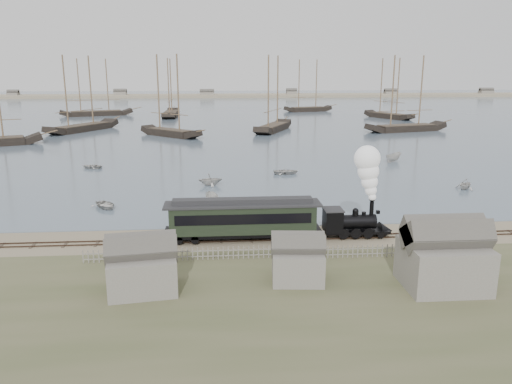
{
  "coord_description": "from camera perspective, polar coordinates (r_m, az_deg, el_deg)",
  "views": [
    {
      "loc": [
        -4.13,
        -48.63,
        16.48
      ],
      "look_at": [
        -0.13,
        3.52,
        3.5
      ],
      "focal_mm": 35.0,
      "sensor_mm": 36.0,
      "label": 1
    }
  ],
  "objects": [
    {
      "name": "schooner_6",
      "position": [
        188.69,
        -17.95,
        11.33
      ],
      "size": [
        25.5,
        13.01,
        20.0
      ],
      "primitive_type": null,
      "rotation": [
        0.0,
        0.0,
        0.31
      ],
      "color": "black",
      "rests_on": "harbor_water"
    },
    {
      "name": "schooner_1",
      "position": [
        142.94,
        -19.48,
        10.59
      ],
      "size": [
        16.36,
        23.6,
        20.0
      ],
      "primitive_type": null,
      "rotation": [
        0.0,
        0.0,
        1.07
      ],
      "color": "black",
      "rests_on": "harbor_water"
    },
    {
      "name": "schooner_4",
      "position": [
        140.37,
        17.02,
        10.72
      ],
      "size": [
        23.77,
        11.17,
        20.0
      ],
      "primitive_type": null,
      "rotation": [
        0.0,
        0.0,
        0.26
      ],
      "color": "black",
      "rests_on": "harbor_water"
    },
    {
      "name": "schooner_2",
      "position": [
        126.01,
        -9.9,
        10.82
      ],
      "size": [
        16.67,
        16.17,
        20.0
      ],
      "primitive_type": null,
      "rotation": [
        0.0,
        0.0,
        -0.76
      ],
      "color": "black",
      "rests_on": "harbor_water"
    },
    {
      "name": "shed_mid",
      "position": [
        40.64,
        4.74,
        -10.04
      ],
      "size": [
        4.0,
        3.5,
        3.6
      ],
      "primitive_type": null,
      "color": "slate",
      "rests_on": "ground"
    },
    {
      "name": "picket_fence_east",
      "position": [
        47.33,
        16.62,
        -7.05
      ],
      "size": [
        15.0,
        0.1,
        1.2
      ],
      "primitive_type": null,
      "color": "slate",
      "rests_on": "ground"
    },
    {
      "name": "ground",
      "position": [
        51.52,
        0.44,
        -4.72
      ],
      "size": [
        600.0,
        600.0,
        0.0
      ],
      "primitive_type": "plane",
      "color": "gray",
      "rests_on": "ground"
    },
    {
      "name": "rowboat_1",
      "position": [
        72.18,
        -5.25,
        1.46
      ],
      "size": [
        3.24,
        3.66,
        1.79
      ],
      "primitive_type": "imported",
      "rotation": [
        0.0,
        0.0,
        1.66
      ],
      "color": "#BAB7B1",
      "rests_on": "harbor_water"
    },
    {
      "name": "locomotive",
      "position": [
        50.35,
        12.38,
        -0.63
      ],
      "size": [
        7.12,
        2.66,
        8.87
      ],
      "color": "black",
      "rests_on": "ground"
    },
    {
      "name": "harbor_water",
      "position": [
        219.29,
        -3.34,
        9.61
      ],
      "size": [
        600.0,
        336.0,
        0.06
      ],
      "primitive_type": "cube",
      "color": "#4B5A6B",
      "rests_on": "ground"
    },
    {
      "name": "rowboat_0",
      "position": [
        63.01,
        -16.82,
        -1.41
      ],
      "size": [
        4.64,
        4.4,
        0.78
      ],
      "primitive_type": "imported",
      "rotation": [
        0.0,
        0.0,
        0.62
      ],
      "color": "#BAB7B1",
      "rests_on": "harbor_water"
    },
    {
      "name": "far_spit",
      "position": [
        299.12,
        -3.66,
        10.75
      ],
      "size": [
        500.0,
        20.0,
        1.8
      ],
      "primitive_type": "cube",
      "color": "tan",
      "rests_on": "ground"
    },
    {
      "name": "rowboat_2",
      "position": [
        60.78,
        -4.98,
        -1.01
      ],
      "size": [
        4.35,
        2.34,
        1.59
      ],
      "primitive_type": "imported",
      "rotation": [
        0.0,
        0.0,
        3.34
      ],
      "color": "#BAB7B1",
      "rests_on": "harbor_water"
    },
    {
      "name": "shed_left",
      "position": [
        39.7,
        -12.72,
        -10.96
      ],
      "size": [
        5.0,
        4.0,
        4.1
      ],
      "primitive_type": null,
      "color": "slate",
      "rests_on": "ground"
    },
    {
      "name": "shed_right",
      "position": [
        42.01,
        20.42,
        -10.1
      ],
      "size": [
        6.0,
        5.0,
        5.1
      ],
      "primitive_type": null,
      "color": "slate",
      "rests_on": "ground"
    },
    {
      "name": "schooner_8",
      "position": [
        198.72,
        6.03,
        12.01
      ],
      "size": [
        19.64,
        8.99,
        20.0
      ],
      "primitive_type": null,
      "rotation": [
        0.0,
        0.0,
        0.25
      ],
      "color": "black",
      "rests_on": "harbor_water"
    },
    {
      "name": "rowboat_4",
      "position": [
        75.48,
        22.79,
        0.87
      ],
      "size": [
        3.77,
        3.85,
        1.54
      ],
      "primitive_type": "imported",
      "rotation": [
        0.0,
        0.0,
        5.36
      ],
      "color": "#BAB7B1",
      "rests_on": "harbor_water"
    },
    {
      "name": "schooner_5",
      "position": [
        175.84,
        15.09,
        11.38
      ],
      "size": [
        12.97,
        19.8,
        20.0
      ],
      "primitive_type": null,
      "rotation": [
        0.0,
        0.0,
        -1.11
      ],
      "color": "black",
      "rests_on": "harbor_water"
    },
    {
      "name": "rowboat_6",
      "position": [
        88.89,
        -18.25,
        2.83
      ],
      "size": [
        3.49,
        4.13,
        0.73
      ],
      "primitive_type": "imported",
      "rotation": [
        0.0,
        0.0,
        4.39
      ],
      "color": "#BAB7B1",
      "rests_on": "harbor_water"
    },
    {
      "name": "beached_dinghy",
      "position": [
        51.59,
        0.33,
        -4.2
      ],
      "size": [
        4.4,
        4.93,
        0.84
      ],
      "primitive_type": "imported",
      "rotation": [
        0.0,
        0.0,
        1.11
      ],
      "color": "#BAB7B1",
      "rests_on": "ground"
    },
    {
      "name": "rail_track",
      "position": [
        49.62,
        0.64,
        -5.41
      ],
      "size": [
        120.0,
        1.8,
        0.16
      ],
      "color": "#3D2B21",
      "rests_on": "ground"
    },
    {
      "name": "passenger_coach",
      "position": [
        48.79,
        -1.52,
        -2.94
      ],
      "size": [
        15.2,
        2.93,
        3.69
      ],
      "color": "black",
      "rests_on": "ground"
    },
    {
      "name": "picket_fence_west",
      "position": [
        44.84,
        -7.18,
        -7.74
      ],
      "size": [
        19.0,
        0.1,
        1.2
      ],
      "primitive_type": null,
      "color": "slate",
      "rests_on": "ground"
    },
    {
      "name": "rowboat_5",
      "position": [
        93.69,
        15.43,
        3.84
      ],
      "size": [
        3.81,
        4.21,
        1.6
      ],
      "primitive_type": "imported",
      "rotation": [
        0.0,
        0.0,
        2.25
      ],
      "color": "#BAB7B1",
      "rests_on": "harbor_water"
    },
    {
      "name": "rowboat_3",
      "position": [
        79.93,
        3.46,
        2.36
      ],
      "size": [
        3.0,
        4.1,
        0.83
      ],
      "primitive_type": "imported",
      "rotation": [
        0.0,
        0.0,
        1.61
      ],
      "color": "#BAB7B1",
      "rests_on": "harbor_water"
    },
    {
      "name": "schooner_3",
      "position": [
        135.16,
        2.02,
        11.21
      ],
      "size": [
        13.18,
        21.75,
        20.0
      ],
      "primitive_type": null,
      "rotation": [
        0.0,
        0.0,
        1.16
      ],
      "color": "black",
      "rests_on": "harbor_water"
    },
    {
      "name": "schooner_7",
      "position": [
        179.0,
        -9.82,
        11.69
      ],
      "size": [
        5.28,
        22.58,
        20.0
      ],
      "primitive_type": null,
      "rotation": [
        0.0,
        0.0,
        1.57
      ],
      "color": "black",
      "rests_on": "harbor_water"
    }
  ]
}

